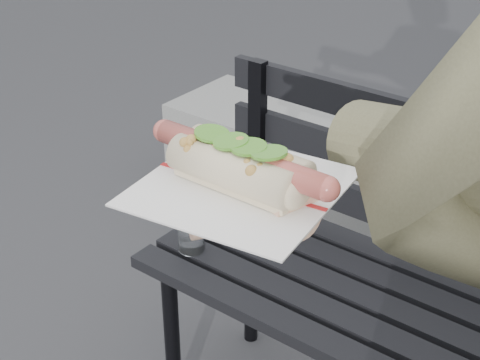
# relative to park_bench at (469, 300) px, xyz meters

# --- Properties ---
(park_bench) EXTENTS (1.50, 0.44, 0.88)m
(park_bench) POSITION_rel_park_bench_xyz_m (0.00, 0.00, 0.00)
(park_bench) COLOR black
(park_bench) RESTS_ON ground
(concrete_block) EXTENTS (1.20, 0.40, 0.40)m
(concrete_block) POSITION_rel_park_bench_xyz_m (-0.83, 0.78, -0.32)
(concrete_block) COLOR slate
(concrete_block) RESTS_ON ground
(held_hotdog) EXTENTS (0.64, 0.32, 0.20)m
(held_hotdog) POSITION_rel_park_bench_xyz_m (0.18, -0.70, 0.66)
(held_hotdog) COLOR brown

